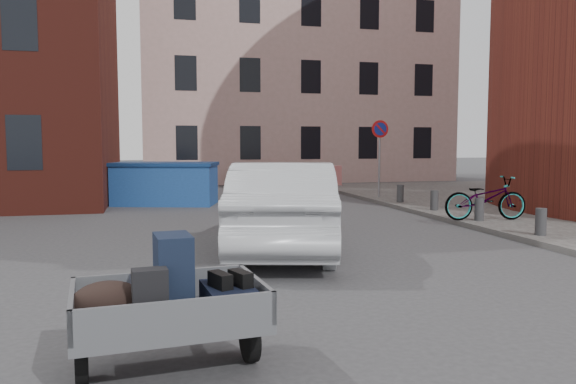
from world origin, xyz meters
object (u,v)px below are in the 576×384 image
object	(u,v)px
bicycle	(485,198)
dumpster	(165,183)
silver_car	(283,207)
trailer	(168,304)

from	to	relation	value
bicycle	dumpster	bearing A→B (deg)	56.94
dumpster	bicycle	size ratio (longest dim) A/B	1.77
dumpster	silver_car	distance (m)	8.78
dumpster	silver_car	xyz separation A→B (m)	(1.88, -8.57, 0.13)
trailer	silver_car	xyz separation A→B (m)	(2.24, 5.10, 0.21)
dumpster	bicycle	bearing A→B (deg)	-25.08
dumpster	trailer	bearing A→B (deg)	-75.32
silver_car	bicycle	bearing A→B (deg)	-145.39
trailer	dumpster	world-z (taller)	dumpster
dumpster	silver_car	world-z (taller)	silver_car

